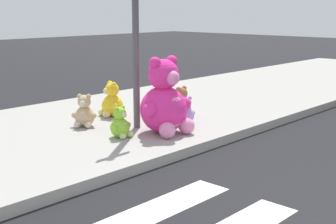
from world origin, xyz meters
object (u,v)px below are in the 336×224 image
at_px(plush_brown, 181,105).
at_px(plush_tan, 84,113).
at_px(sign_pole, 136,25).
at_px(plush_yellow, 111,102).
at_px(plush_lavender, 186,112).
at_px(plush_pink_large, 165,103).
at_px(plush_lime, 121,125).

distance_m(plush_brown, plush_tan, 1.79).
xyz_separation_m(sign_pole, plush_yellow, (0.28, 0.98, -1.44)).
bearing_deg(plush_lavender, plush_yellow, 110.67).
bearing_deg(plush_pink_large, sign_pole, 96.50).
bearing_deg(plush_lime, plush_brown, 8.44).
bearing_deg(plush_tan, sign_pole, -52.03).
bearing_deg(plush_brown, plush_yellow, 128.75).
bearing_deg(plush_lavender, plush_lime, 175.01).
height_order(plush_yellow, plush_brown, plush_yellow).
distance_m(sign_pole, plush_tan, 1.73).
xyz_separation_m(plush_lavender, plush_tan, (-1.35, 1.10, 0.03)).
xyz_separation_m(sign_pole, plush_lavender, (0.79, -0.39, -1.51)).
height_order(plush_yellow, plush_tan, plush_yellow).
xyz_separation_m(plush_lime, plush_brown, (1.68, 0.25, 0.03)).
relative_size(plush_lime, plush_yellow, 0.76).
distance_m(sign_pole, plush_brown, 1.82).
relative_size(sign_pole, plush_lime, 6.43).
relative_size(sign_pole, plush_brown, 5.51).
xyz_separation_m(plush_lime, plush_lavender, (1.40, -0.12, -0.01)).
height_order(sign_pole, plush_yellow, sign_pole).
bearing_deg(plush_lime, plush_pink_large, -25.31).
xyz_separation_m(plush_lavender, plush_brown, (0.29, 0.37, 0.04)).
height_order(plush_pink_large, plush_yellow, plush_pink_large).
bearing_deg(plush_lime, sign_pole, 24.13).
height_order(sign_pole, plush_brown, sign_pole).
bearing_deg(plush_brown, plush_lime, -171.56).
distance_m(plush_lavender, plush_brown, 0.47).
xyz_separation_m(plush_pink_large, plush_lime, (-0.67, 0.32, -0.29)).
relative_size(plush_pink_large, plush_lime, 2.48).
bearing_deg(plush_lime, plush_lavender, -4.99).
distance_m(plush_pink_large, plush_lime, 0.80).
bearing_deg(sign_pole, plush_tan, 127.97).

